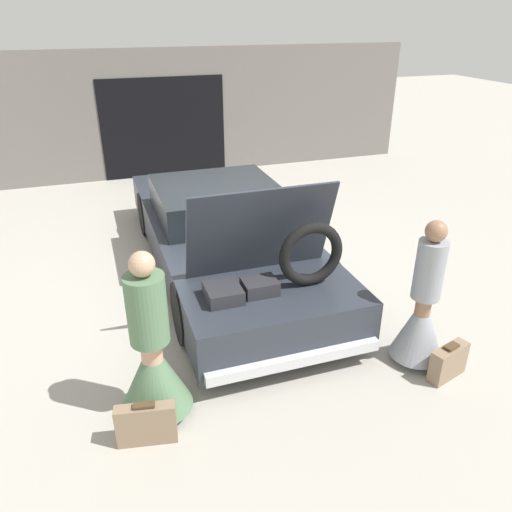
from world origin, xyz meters
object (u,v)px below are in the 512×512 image
car (223,234)px  suitcase_beside_left_person (146,424)px  person_right (422,314)px  suitcase_beside_right_person (448,362)px  person_left (153,360)px

car → suitcase_beside_left_person: (-1.56, -3.06, -0.35)m
person_right → suitcase_beside_right_person: person_right is taller
car → suitcase_beside_left_person: 3.45m
person_right → suitcase_beside_right_person: size_ratio=3.40×
person_right → suitcase_beside_left_person: person_right is taller
person_left → person_right: bearing=96.9°
car → suitcase_beside_right_person: (1.56, -3.18, -0.37)m
suitcase_beside_left_person → suitcase_beside_right_person: suitcase_beside_left_person is taller
suitcase_beside_right_person → person_left: bearing=171.1°
car → person_left: 3.05m
car → person_right: size_ratio=3.29×
suitcase_beside_left_person → suitcase_beside_right_person: 3.12m
person_right → suitcase_beside_left_person: size_ratio=3.06×
person_left → suitcase_beside_right_person: person_left is taller
person_left → suitcase_beside_right_person: 3.04m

